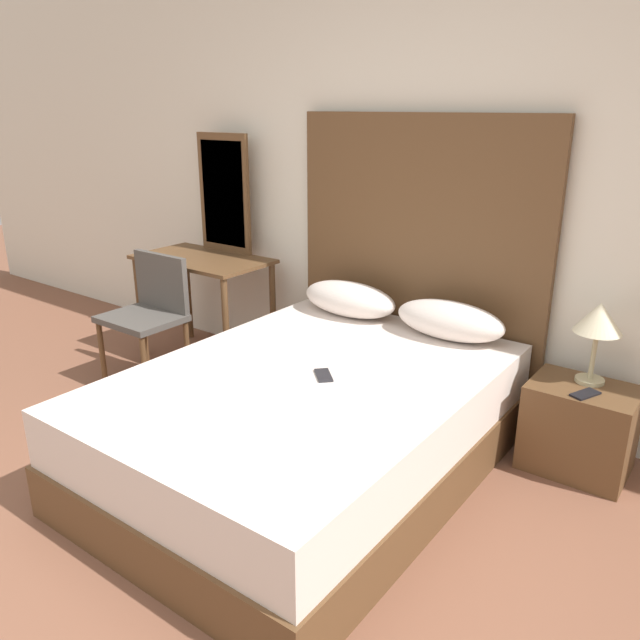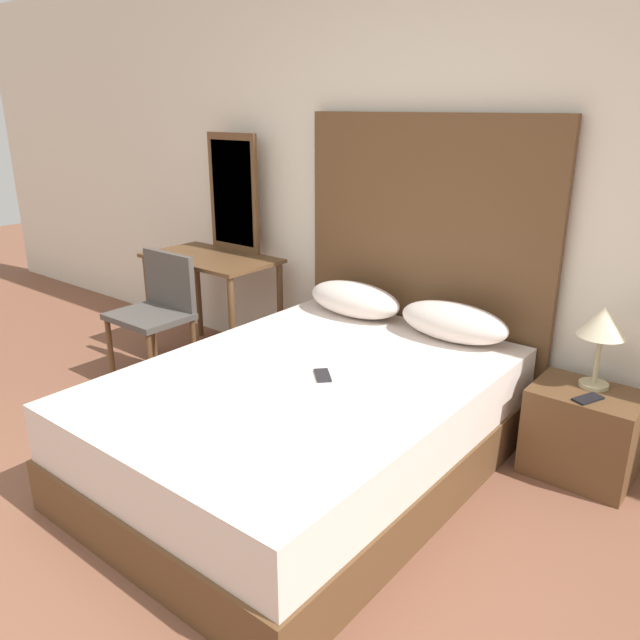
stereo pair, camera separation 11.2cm
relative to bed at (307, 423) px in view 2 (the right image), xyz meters
The scene contains 13 objects.
ground_plane 1.39m from the bed, 92.14° to the right, with size 16.00×16.00×0.00m, color brown.
wall_back 1.59m from the bed, 92.53° to the left, with size 10.00×0.06×2.70m.
bed is the anchor object (origin of this frame).
headboard 1.24m from the bed, 90.00° to the left, with size 1.62×0.05×1.74m.
pillow_left 1.00m from the bed, 111.31° to the left, with size 0.64×0.28×0.21m.
pillow_right 1.00m from the bed, 68.69° to the left, with size 0.64×0.28×0.21m.
phone_on_bed 0.29m from the bed, 18.31° to the left, with size 0.16×0.15×0.01m.
nightstand 1.38m from the bed, 37.04° to the left, with size 0.51×0.38×0.46m.
table_lamp 1.51m from the bed, 39.45° to the left, with size 0.23×0.23×0.42m.
phone_on_nightstand 1.36m from the bed, 33.20° to the left, with size 0.12×0.17×0.01m.
vanity_desk 1.71m from the bed, 153.83° to the left, with size 0.96×0.55×0.76m.
vanity_mirror 2.02m from the bed, 146.74° to the left, with size 0.46×0.03×0.83m.
chair 1.54m from the bed, behind, with size 0.50×0.41×0.86m.
Camera 2 is at (1.85, -0.77, 1.78)m, focal length 35.00 mm.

